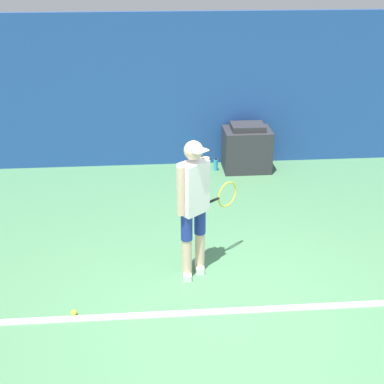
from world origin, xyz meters
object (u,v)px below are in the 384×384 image
at_px(tennis_player, 194,203).
at_px(covered_chair, 247,148).
at_px(tennis_ball, 74,313).
at_px(water_bottle, 216,165).

xyz_separation_m(tennis_player, covered_chair, (1.23, 3.32, -0.56)).
bearing_deg(tennis_ball, tennis_player, 27.74).
bearing_deg(covered_chair, tennis_ball, -122.82).
height_order(tennis_ball, covered_chair, covered_chair).
relative_size(covered_chair, water_bottle, 3.73).
relative_size(tennis_ball, water_bottle, 0.30).
bearing_deg(tennis_player, covered_chair, 30.08).
xyz_separation_m(tennis_ball, covered_chair, (2.61, 4.05, 0.37)).
bearing_deg(water_bottle, tennis_player, -101.45).
relative_size(tennis_player, tennis_ball, 25.40).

